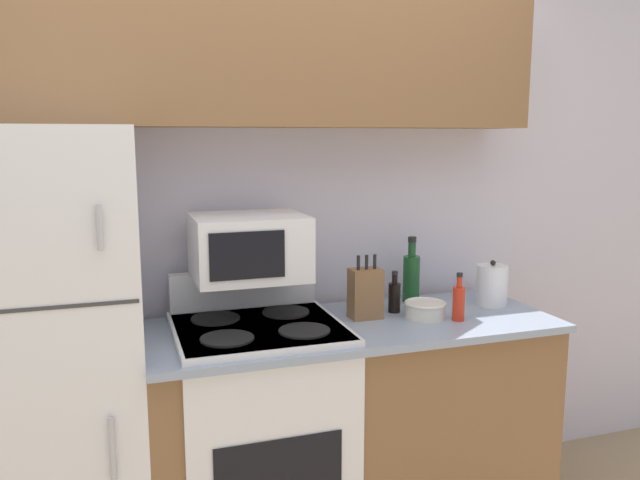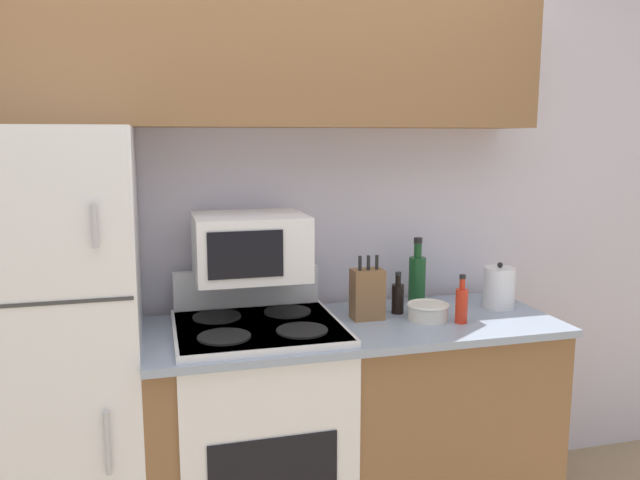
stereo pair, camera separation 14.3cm
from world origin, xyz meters
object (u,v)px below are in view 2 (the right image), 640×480
(bowl, at_px, (428,311))
(bottle_hot_sauce, at_px, (462,304))
(stove, at_px, (260,435))
(microwave, at_px, (250,246))
(refrigerator, at_px, (52,364))
(knife_block, at_px, (367,294))
(bottle_wine_green, at_px, (417,278))
(kettle, at_px, (499,288))
(bottle_soy_sauce, at_px, (398,297))

(bowl, xyz_separation_m, bottle_hot_sauce, (0.11, -0.07, 0.04))
(stove, distance_m, microwave, 0.76)
(refrigerator, bearing_deg, microwave, 5.55)
(refrigerator, height_order, bowl, refrigerator)
(knife_block, xyz_separation_m, bottle_hot_sauce, (0.35, -0.16, -0.03))
(microwave, height_order, knife_block, microwave)
(bowl, bearing_deg, bottle_wine_green, 76.30)
(microwave, relative_size, bottle_hot_sauce, 2.19)
(refrigerator, distance_m, bowl, 1.46)
(refrigerator, height_order, bottle_wine_green, refrigerator)
(bowl, height_order, bottle_hot_sauce, bottle_hot_sauce)
(kettle, bearing_deg, refrigerator, -179.49)
(bowl, distance_m, bottle_wine_green, 0.28)
(microwave, xyz_separation_m, kettle, (1.09, -0.06, -0.23))
(bottle_soy_sauce, bearing_deg, knife_block, -164.87)
(knife_block, distance_m, bottle_soy_sauce, 0.16)
(stove, relative_size, microwave, 2.55)
(bottle_hot_sauce, bearing_deg, refrigerator, 174.57)
(bottle_wine_green, relative_size, kettle, 1.47)
(bottle_soy_sauce, bearing_deg, microwave, 177.68)
(bowl, bearing_deg, knife_block, 161.22)
(stove, xyz_separation_m, kettle, (1.08, 0.05, 0.53))
(kettle, bearing_deg, bottle_soy_sauce, 176.17)
(microwave, relative_size, bottle_soy_sauce, 2.44)
(microwave, xyz_separation_m, bottle_soy_sauce, (0.63, -0.03, -0.25))
(refrigerator, relative_size, kettle, 8.41)
(knife_block, bearing_deg, bowl, -18.78)
(refrigerator, height_order, microwave, refrigerator)
(microwave, relative_size, knife_block, 1.63)
(bottle_soy_sauce, bearing_deg, bowl, -55.22)
(stove, bearing_deg, bottle_wine_green, 15.90)
(kettle, bearing_deg, bottle_hot_sauce, -148.26)
(stove, xyz_separation_m, knife_block, (0.46, 0.04, 0.54))
(knife_block, relative_size, bowl, 1.53)
(refrigerator, relative_size, bowl, 9.80)
(bottle_hot_sauce, bearing_deg, bowl, 146.26)
(knife_block, xyz_separation_m, kettle, (0.62, 0.01, -0.02))
(knife_block, xyz_separation_m, bowl, (0.24, -0.08, -0.07))
(bottle_hot_sauce, relative_size, kettle, 0.98)
(bowl, bearing_deg, microwave, 168.30)
(bottle_wine_green, bearing_deg, refrigerator, -173.15)
(refrigerator, distance_m, microwave, 0.85)
(bottle_soy_sauce, height_order, bottle_wine_green, bottle_wine_green)
(knife_block, bearing_deg, microwave, 172.00)
(microwave, xyz_separation_m, bowl, (0.71, -0.15, -0.28))
(stove, bearing_deg, microwave, 94.79)
(stove, distance_m, bottle_wine_green, 0.97)
(knife_block, bearing_deg, bottle_wine_green, 30.52)
(bottle_wine_green, xyz_separation_m, kettle, (0.32, -0.17, -0.03))
(microwave, bearing_deg, stove, -85.21)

